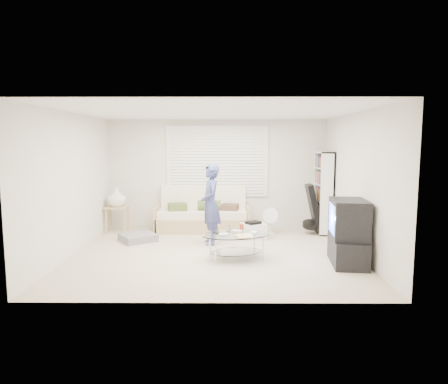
{
  "coord_description": "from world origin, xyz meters",
  "views": [
    {
      "loc": [
        0.22,
        -6.98,
        1.97
      ],
      "look_at": [
        0.17,
        0.3,
        1.07
      ],
      "focal_mm": 32.0,
      "sensor_mm": 36.0,
      "label": 1
    }
  ],
  "objects_px": {
    "bookshelf": "(323,193)",
    "coffee_table": "(236,239)",
    "futon_sofa": "(203,216)",
    "tv_unit": "(348,233)"
  },
  "relations": [
    {
      "from": "futon_sofa",
      "to": "coffee_table",
      "type": "bearing_deg",
      "value": -72.5
    },
    {
      "from": "tv_unit",
      "to": "bookshelf",
      "type": "bearing_deg",
      "value": 86.88
    },
    {
      "from": "bookshelf",
      "to": "coffee_table",
      "type": "height_order",
      "value": "bookshelf"
    },
    {
      "from": "bookshelf",
      "to": "coffee_table",
      "type": "xyz_separation_m",
      "value": [
        -1.94,
        -2.04,
        -0.54
      ]
    },
    {
      "from": "futon_sofa",
      "to": "tv_unit",
      "type": "xyz_separation_m",
      "value": [
        2.52,
        -2.48,
        0.18
      ]
    },
    {
      "from": "tv_unit",
      "to": "coffee_table",
      "type": "distance_m",
      "value": 1.84
    },
    {
      "from": "futon_sofa",
      "to": "tv_unit",
      "type": "bearing_deg",
      "value": -44.59
    },
    {
      "from": "bookshelf",
      "to": "coffee_table",
      "type": "relative_size",
      "value": 1.35
    },
    {
      "from": "bookshelf",
      "to": "tv_unit",
      "type": "relative_size",
      "value": 1.68
    },
    {
      "from": "tv_unit",
      "to": "futon_sofa",
      "type": "bearing_deg",
      "value": 135.41
    }
  ]
}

